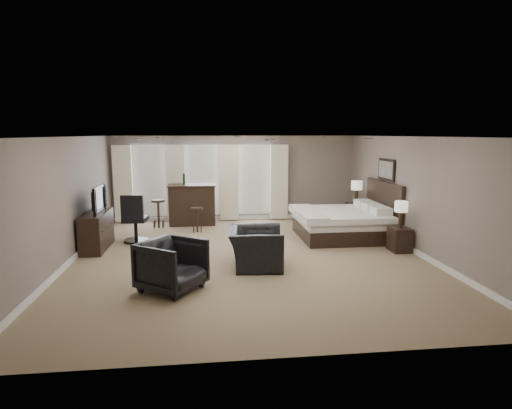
{
  "coord_description": "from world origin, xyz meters",
  "views": [
    {
      "loc": [
        -0.91,
        -8.94,
        2.66
      ],
      "look_at": [
        0.2,
        0.4,
        1.1
      ],
      "focal_mm": 30.0,
      "sensor_mm": 36.0,
      "label": 1
    }
  ],
  "objects": [
    {
      "name": "room",
      "position": [
        0.0,
        0.0,
        1.3
      ],
      "size": [
        7.6,
        8.6,
        2.64
      ],
      "color": "#826F52",
      "rests_on": "ground"
    },
    {
      "name": "window_bay",
      "position": [
        -1.0,
        4.11,
        1.2
      ],
      "size": [
        5.25,
        0.2,
        2.3
      ],
      "color": "silver",
      "rests_on": "room"
    },
    {
      "name": "bed",
      "position": [
        2.58,
        1.55,
        0.72
      ],
      "size": [
        2.27,
        2.17,
        1.44
      ],
      "primitive_type": "cube",
      "color": "silver",
      "rests_on": "ground"
    },
    {
      "name": "nightstand_near",
      "position": [
        3.47,
        0.1,
        0.27
      ],
      "size": [
        0.41,
        0.5,
        0.55
      ],
      "primitive_type": "cube",
      "color": "black",
      "rests_on": "ground"
    },
    {
      "name": "nightstand_far",
      "position": [
        3.47,
        3.0,
        0.32
      ],
      "size": [
        0.48,
        0.59,
        0.64
      ],
      "primitive_type": "cube",
      "color": "black",
      "rests_on": "ground"
    },
    {
      "name": "lamp_near",
      "position": [
        3.47,
        0.1,
        0.85
      ],
      "size": [
        0.3,
        0.3,
        0.61
      ],
      "primitive_type": "cube",
      "color": "beige",
      "rests_on": "nightstand_near"
    },
    {
      "name": "lamp_far",
      "position": [
        3.47,
        3.0,
        0.97
      ],
      "size": [
        0.32,
        0.32,
        0.66
      ],
      "primitive_type": "cube",
      "color": "beige",
      "rests_on": "nightstand_far"
    },
    {
      "name": "wall_art",
      "position": [
        3.7,
        1.55,
        1.75
      ],
      "size": [
        0.04,
        0.96,
        0.56
      ],
      "primitive_type": "cube",
      "color": "slate",
      "rests_on": "room"
    },
    {
      "name": "dresser",
      "position": [
        -3.45,
        1.14,
        0.43
      ],
      "size": [
        0.48,
        1.48,
        0.86
      ],
      "primitive_type": "cube",
      "color": "black",
      "rests_on": "ground"
    },
    {
      "name": "tv",
      "position": [
        -3.45,
        1.14,
        0.93
      ],
      "size": [
        0.62,
        1.08,
        0.14
      ],
      "primitive_type": "imported",
      "rotation": [
        0.0,
        0.0,
        1.57
      ],
      "color": "black",
      "rests_on": "dresser"
    },
    {
      "name": "armchair_near",
      "position": [
        0.07,
        -0.65,
        0.53
      ],
      "size": [
        0.9,
        1.27,
        1.05
      ],
      "primitive_type": "imported",
      "rotation": [
        0.0,
        0.0,
        1.47
      ],
      "color": "black",
      "rests_on": "ground"
    },
    {
      "name": "armchair_far",
      "position": [
        -1.51,
        -1.79,
        0.48
      ],
      "size": [
        1.26,
        1.28,
        0.97
      ],
      "primitive_type": "imported",
      "rotation": [
        0.0,
        0.0,
        0.95
      ],
      "color": "black",
      "rests_on": "ground"
    },
    {
      "name": "bar_counter",
      "position": [
        -1.31,
        3.63,
        0.6
      ],
      "size": [
        1.38,
        0.72,
        1.2
      ],
      "primitive_type": "cube",
      "color": "black",
      "rests_on": "ground"
    },
    {
      "name": "bar_stool_left",
      "position": [
        -2.26,
        3.28,
        0.41
      ],
      "size": [
        0.51,
        0.51,
        0.81
      ],
      "primitive_type": "cube",
      "rotation": [
        0.0,
        0.0,
        -0.42
      ],
      "color": "black",
      "rests_on": "ground"
    },
    {
      "name": "bar_stool_right",
      "position": [
        -1.15,
        2.59,
        0.34
      ],
      "size": [
        0.4,
        0.4,
        0.68
      ],
      "primitive_type": "cube",
      "rotation": [
        0.0,
        0.0,
        -0.27
      ],
      "color": "black",
      "rests_on": "ground"
    },
    {
      "name": "desk_chair",
      "position": [
        -2.65,
        1.7,
        0.61
      ],
      "size": [
        0.67,
        0.67,
        1.21
      ],
      "primitive_type": "cube",
      "rotation": [
        0.0,
        0.0,
        3.05
      ],
      "color": "black",
      "rests_on": "ground"
    }
  ]
}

